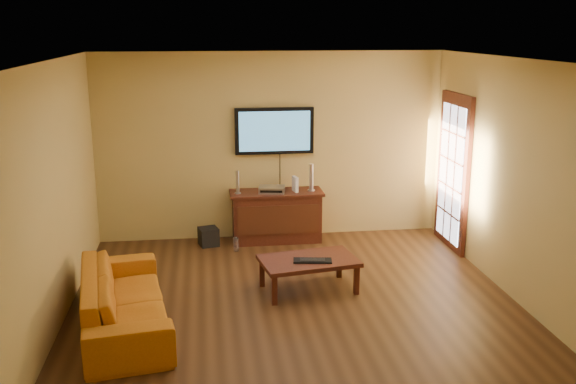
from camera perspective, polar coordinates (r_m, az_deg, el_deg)
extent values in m
plane|color=#36200F|center=(7.32, 0.65, -9.94)|extent=(5.00, 5.00, 0.00)
plane|color=tan|center=(9.30, -1.54, 4.09)|extent=(5.00, 0.00, 5.00)
plane|color=tan|center=(6.98, -20.08, -0.33)|extent=(0.00, 5.00, 5.00)
plane|color=tan|center=(7.64, 19.58, 0.94)|extent=(0.00, 5.00, 5.00)
plane|color=white|center=(6.67, 0.72, 11.66)|extent=(5.00, 5.00, 0.00)
cube|color=#39150D|center=(9.19, 14.46, 1.60)|extent=(0.06, 1.02, 2.22)
cube|color=white|center=(9.18, 14.25, 1.59)|extent=(0.01, 0.79, 1.89)
cube|color=#39150D|center=(9.29, -1.03, -2.27)|extent=(1.26, 0.47, 0.70)
cube|color=black|center=(9.06, -0.86, -2.49)|extent=(1.16, 0.02, 0.42)
cube|color=#39150D|center=(9.20, -1.04, -0.07)|extent=(1.33, 0.51, 0.04)
cube|color=black|center=(9.22, -1.22, 5.46)|extent=(1.13, 0.07, 0.67)
cube|color=teal|center=(9.18, -1.19, 5.42)|extent=(1.02, 0.01, 0.57)
cube|color=#39150D|center=(7.56, 1.85, -6.13)|extent=(1.21, 0.84, 0.05)
cube|color=#39150D|center=(7.25, -1.21, -8.73)|extent=(0.06, 0.06, 0.34)
cube|color=#39150D|center=(7.56, 6.10, -7.80)|extent=(0.06, 0.06, 0.34)
cube|color=#39150D|center=(7.74, -2.33, -7.19)|extent=(0.06, 0.06, 0.34)
cube|color=#39150D|center=(8.03, 4.57, -6.40)|extent=(0.06, 0.06, 0.34)
imported|color=#B86514|center=(6.86, -14.43, -8.47)|extent=(0.92, 2.15, 0.81)
cylinder|color=silver|center=(9.11, -4.49, -0.09)|extent=(0.09, 0.09, 0.01)
cylinder|color=silver|center=(9.07, -4.51, 0.92)|extent=(0.05, 0.05, 0.32)
cylinder|color=silver|center=(9.24, 2.08, 0.17)|extent=(0.11, 0.11, 0.02)
cylinder|color=silver|center=(9.19, 2.09, 1.35)|extent=(0.06, 0.06, 0.38)
cube|color=silver|center=(9.14, -1.44, 0.24)|extent=(0.41, 0.32, 0.08)
cube|color=white|center=(9.16, 0.65, 0.70)|extent=(0.08, 0.16, 0.22)
cube|color=black|center=(9.22, -7.08, -3.95)|extent=(0.31, 0.31, 0.26)
cylinder|color=white|center=(8.96, -4.65, -4.69)|extent=(0.07, 0.07, 0.19)
sphere|color=white|center=(8.92, -4.66, -4.08)|extent=(0.04, 0.04, 0.04)
cube|color=black|center=(7.47, 2.20, -6.11)|extent=(0.46, 0.23, 0.02)
cube|color=black|center=(7.46, 2.20, -6.02)|extent=(0.30, 0.16, 0.01)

